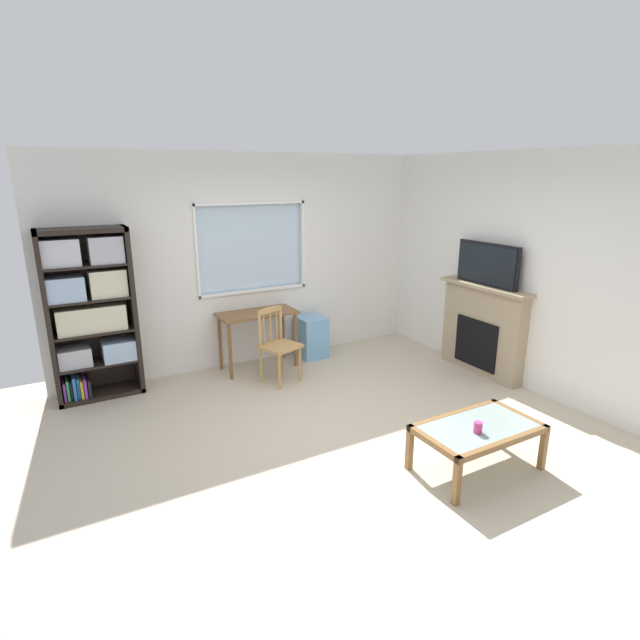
# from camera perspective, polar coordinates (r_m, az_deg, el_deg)

# --- Properties ---
(ground) EXTENTS (5.90, 5.60, 0.02)m
(ground) POSITION_cam_1_polar(r_m,az_deg,el_deg) (5.05, 2.09, -12.59)
(ground) COLOR beige
(wall_back_with_window) EXTENTS (4.90, 0.15, 2.68)m
(wall_back_with_window) POSITION_cam_1_polar(r_m,az_deg,el_deg) (6.58, -8.40, 6.45)
(wall_back_with_window) COLOR silver
(wall_back_with_window) RESTS_ON ground
(wall_right) EXTENTS (0.12, 4.80, 2.68)m
(wall_right) POSITION_cam_1_polar(r_m,az_deg,el_deg) (6.22, 22.45, 5.01)
(wall_right) COLOR silver
(wall_right) RESTS_ON ground
(bookshelf) EXTENTS (0.90, 0.38, 1.89)m
(bookshelf) POSITION_cam_1_polar(r_m,az_deg,el_deg) (6.00, -24.60, 1.15)
(bookshelf) COLOR black
(bookshelf) RESTS_ON ground
(desk_under_window) EXTENTS (0.98, 0.47, 0.75)m
(desk_under_window) POSITION_cam_1_polar(r_m,az_deg,el_deg) (6.41, -7.11, -0.15)
(desk_under_window) COLOR brown
(desk_under_window) RESTS_ON ground
(wooden_chair) EXTENTS (0.53, 0.51, 0.90)m
(wooden_chair) POSITION_cam_1_polar(r_m,az_deg,el_deg) (6.03, -4.79, -2.78)
(wooden_chair) COLOR tan
(wooden_chair) RESTS_ON ground
(plastic_drawer_unit) EXTENTS (0.35, 0.40, 0.56)m
(plastic_drawer_unit) POSITION_cam_1_polar(r_m,az_deg,el_deg) (6.88, -1.03, -1.90)
(plastic_drawer_unit) COLOR #72ADDB
(plastic_drawer_unit) RESTS_ON ground
(fireplace) EXTENTS (0.26, 1.29, 1.13)m
(fireplace) POSITION_cam_1_polar(r_m,az_deg,el_deg) (6.55, 17.92, -1.01)
(fireplace) COLOR tan
(fireplace) RESTS_ON ground
(tv) EXTENTS (0.06, 0.91, 0.51)m
(tv) POSITION_cam_1_polar(r_m,az_deg,el_deg) (6.36, 18.45, 6.02)
(tv) COLOR black
(tv) RESTS_ON fireplace
(coffee_table) EXTENTS (1.03, 0.61, 0.41)m
(coffee_table) POSITION_cam_1_polar(r_m,az_deg,el_deg) (4.50, 17.47, -11.99)
(coffee_table) COLOR #8C9E99
(coffee_table) RESTS_ON ground
(sippy_cup) EXTENTS (0.07, 0.07, 0.09)m
(sippy_cup) POSITION_cam_1_polar(r_m,az_deg,el_deg) (4.35, 17.47, -11.52)
(sippy_cup) COLOR #DB3D84
(sippy_cup) RESTS_ON coffee_table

